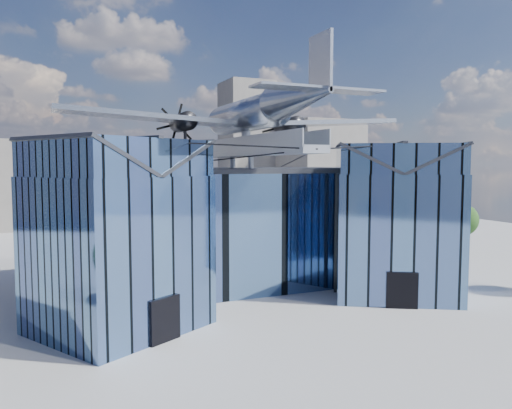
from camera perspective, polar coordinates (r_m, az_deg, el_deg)
name	(u,v)px	position (r m, az deg, el deg)	size (l,w,h in m)	color
ground_plane	(267,305)	(36.93, 1.24, -11.44)	(120.00, 120.00, 0.00)	gray
museum	(238,221)	(41.13, -2.09, -1.91)	(32.88, 24.50, 17.60)	#4F6EA1
bg_towers	(149,165)	(84.37, -12.14, 4.38)	(77.00, 24.50, 26.00)	slate
tree_side_e	(462,220)	(61.74, 22.50, -1.66)	(4.80, 4.80, 5.67)	black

